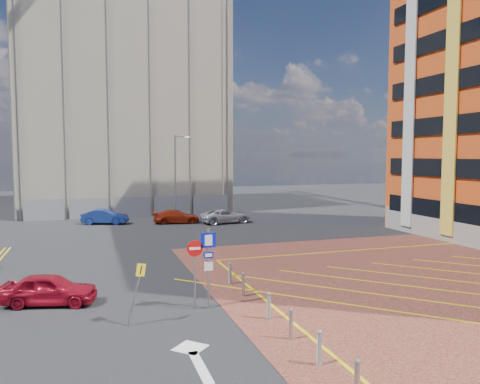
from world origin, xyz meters
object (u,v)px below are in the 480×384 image
lamp_back (176,173)px  sign_cluster (203,260)px  car_blue_back (105,217)px  warning_sign (137,286)px  car_red_left (50,289)px  car_red_back (176,217)px  car_silver_back (226,216)px

lamp_back → sign_cluster: bearing=-98.0°
car_blue_back → warning_sign: bearing=-162.0°
sign_cluster → lamp_back: bearing=82.0°
car_red_left → warning_sign: bearing=-122.8°
sign_cluster → car_red_back: sign_cluster is taller
car_silver_back → sign_cluster: bearing=154.1°
lamp_back → car_red_left: bearing=-111.5°
sign_cluster → car_silver_back: sign_cluster is taller
car_silver_back → car_blue_back: bearing=67.9°
car_blue_back → car_red_back: 6.29m
warning_sign → car_silver_back: warning_sign is taller
lamp_back → warning_sign: (-6.47, -28.02, -2.93)m
lamp_back → car_red_left: 26.67m
car_blue_back → car_red_back: (6.12, -1.46, -0.06)m
lamp_back → car_silver_back: bearing=-52.6°
car_red_left → car_silver_back: car_red_left is taller
sign_cluster → car_silver_back: 23.54m
car_red_back → car_red_left: bearing=163.3°
car_red_back → warning_sign: bearing=173.1°
sign_cluster → car_red_left: (-5.87, 2.44, -1.32)m
car_red_left → car_blue_back: 22.74m
warning_sign → car_red_left: (-3.19, 3.44, -0.79)m
car_red_left → car_red_back: car_red_left is taller
lamp_back → warning_sign: lamp_back is taller
warning_sign → car_blue_back: bearing=90.6°
car_red_back → car_blue_back: bearing=83.1°
warning_sign → car_silver_back: size_ratio=0.50×
sign_cluster → car_blue_back: size_ratio=0.81×
car_red_back → lamp_back: bearing=-3.8°
car_red_back → sign_cluster: bearing=178.9°
car_red_left → sign_cluster: bearing=-98.2°
warning_sign → car_silver_back: 25.41m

